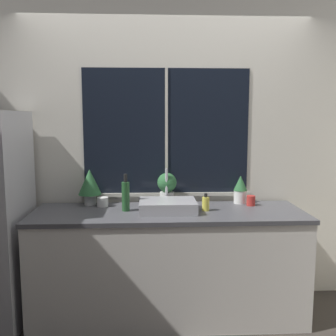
{
  "coord_description": "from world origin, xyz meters",
  "views": [
    {
      "loc": [
        -0.14,
        -2.61,
        1.63
      ],
      "look_at": [
        -0.0,
        0.33,
        1.24
      ],
      "focal_mm": 40.0,
      "sensor_mm": 36.0,
      "label": 1
    }
  ],
  "objects": [
    {
      "name": "potted_plant_left",
      "position": [
        -0.66,
        0.58,
        1.07
      ],
      "size": [
        0.2,
        0.2,
        0.31
      ],
      "color": "white",
      "rests_on": "counter"
    },
    {
      "name": "sink",
      "position": [
        -0.01,
        0.32,
        0.93
      ],
      "size": [
        0.45,
        0.39,
        0.32
      ],
      "color": "#ADADB2",
      "rests_on": "counter"
    },
    {
      "name": "counter",
      "position": [
        0.0,
        0.33,
        0.44
      ],
      "size": [
        2.19,
        0.67,
        0.89
      ],
      "color": "white",
      "rests_on": "ground_plane"
    },
    {
      "name": "potted_plant_center",
      "position": [
        -0.0,
        0.58,
        1.04
      ],
      "size": [
        0.17,
        0.17,
        0.27
      ],
      "color": "white",
      "rests_on": "counter"
    },
    {
      "name": "soap_bottle",
      "position": [
        0.3,
        0.32,
        0.95
      ],
      "size": [
        0.06,
        0.06,
        0.14
      ],
      "color": "#DBD14C",
      "rests_on": "counter"
    },
    {
      "name": "potted_plant_right",
      "position": [
        0.64,
        0.58,
        1.01
      ],
      "size": [
        0.12,
        0.12,
        0.25
      ],
      "color": "white",
      "rests_on": "counter"
    },
    {
      "name": "wall_back",
      "position": [
        0.0,
        0.72,
        1.35
      ],
      "size": [
        8.0,
        0.09,
        2.7
      ],
      "color": "silver",
      "rests_on": "ground_plane"
    },
    {
      "name": "bottle_tall",
      "position": [
        -0.34,
        0.35,
        1.01
      ],
      "size": [
        0.06,
        0.06,
        0.3
      ],
      "color": "#235128",
      "rests_on": "counter"
    },
    {
      "name": "mug_white",
      "position": [
        -0.55,
        0.51,
        0.93
      ],
      "size": [
        0.09,
        0.09,
        0.08
      ],
      "color": "white",
      "rests_on": "counter"
    },
    {
      "name": "mug_red",
      "position": [
        0.71,
        0.48,
        0.93
      ],
      "size": [
        0.07,
        0.07,
        0.09
      ],
      "color": "#B72D28",
      "rests_on": "counter"
    }
  ]
}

